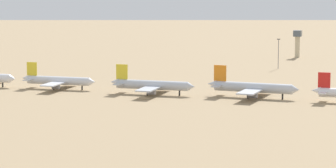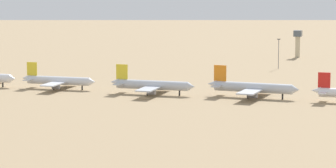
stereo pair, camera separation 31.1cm
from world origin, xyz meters
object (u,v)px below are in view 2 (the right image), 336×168
Objects in this scene: control_tower at (298,41)px; light_pole_mid at (279,52)px; parked_jet_yellow_2 at (152,85)px; parked_jet_yellow_1 at (58,81)px; parked_jet_orange_3 at (252,88)px.

control_tower reaches higher than light_pole_mid.
parked_jet_yellow_2 is at bearing -99.51° from control_tower.
parked_jet_yellow_2 is at bearing -5.05° from parked_jet_yellow_1.
light_pole_mid is at bearing -88.80° from control_tower.
parked_jet_yellow_2 is 127.56m from light_pole_mid.
parked_jet_yellow_1 is at bearing 175.74° from parked_jet_yellow_2.
light_pole_mid is at bearing 72.79° from parked_jet_yellow_2.
parked_jet_yellow_2 is 2.27× the size of control_tower.
parked_jet_orange_3 is at bearing -85.83° from control_tower.
parked_jet_orange_3 is (95.03, 3.67, 0.46)m from parked_jet_yellow_1.
parked_jet_orange_3 is (45.99, 5.76, 0.18)m from parked_jet_yellow_2.
parked_jet_yellow_2 is 195.74m from control_tower.
parked_jet_yellow_2 is (49.05, -2.09, 0.28)m from parked_jet_yellow_1.
control_tower is (81.39, 190.86, 6.73)m from parked_jet_yellow_1.
parked_jet_orange_3 is 2.36× the size of control_tower.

